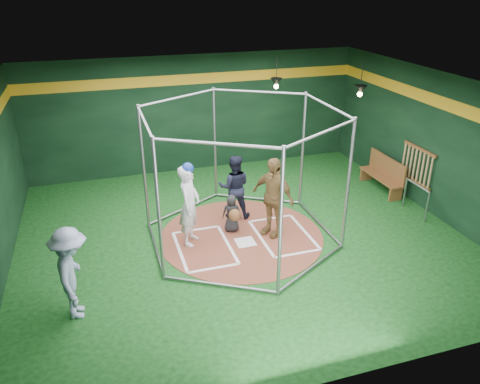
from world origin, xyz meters
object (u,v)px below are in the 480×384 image
object	(u,v)px
batter_figure	(189,204)
dugout_bench	(384,173)
umpire	(234,187)
visitor_leopard	(273,197)

from	to	relation	value
batter_figure	dugout_bench	xyz separation A→B (m)	(5.79, 1.24, -0.48)
batter_figure	umpire	size ratio (longest dim) A/B	1.19
umpire	dugout_bench	xyz separation A→B (m)	(4.49, 0.33, -0.33)
batter_figure	visitor_leopard	xyz separation A→B (m)	(1.89, -0.18, -0.01)
batter_figure	visitor_leopard	distance (m)	1.90
visitor_leopard	umpire	world-z (taller)	visitor_leopard
dugout_bench	visitor_leopard	bearing A→B (deg)	-160.07
batter_figure	dugout_bench	size ratio (longest dim) A/B	1.16
dugout_bench	batter_figure	bearing A→B (deg)	-167.96
batter_figure	dugout_bench	bearing A→B (deg)	12.04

